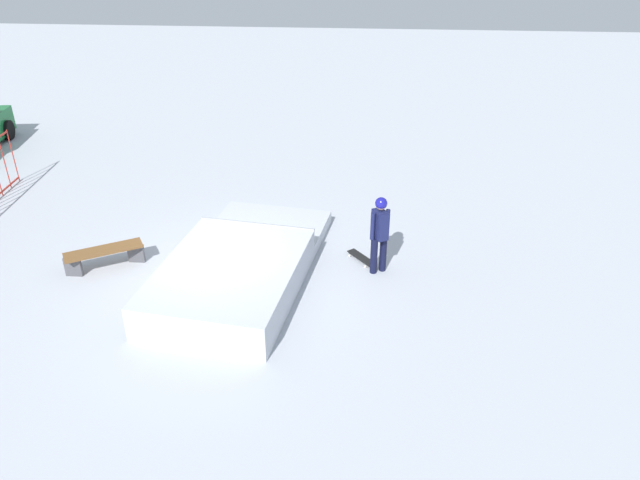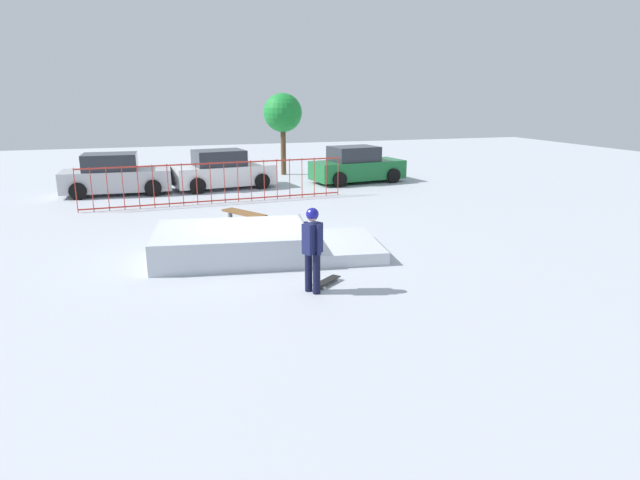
% 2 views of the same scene
% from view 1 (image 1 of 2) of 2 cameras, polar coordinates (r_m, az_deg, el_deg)
% --- Properties ---
extents(ground_plane, '(60.00, 60.00, 0.00)m').
position_cam_1_polar(ground_plane, '(12.91, -9.54, -3.67)').
color(ground_plane, '#B2B7C1').
extents(skate_ramp, '(5.72, 3.34, 0.74)m').
position_cam_1_polar(skate_ramp, '(12.56, -7.70, -2.80)').
color(skate_ramp, silver).
rests_on(skate_ramp, ground).
extents(skater, '(0.44, 0.39, 1.73)m').
position_cam_1_polar(skater, '(12.57, 5.62, 1.00)').
color(skater, black).
rests_on(skater, ground).
extents(skateboard, '(0.75, 0.66, 0.09)m').
position_cam_1_polar(skateboard, '(13.38, 3.91, -1.65)').
color(skateboard, black).
rests_on(skateboard, ground).
extents(park_bench, '(1.16, 1.58, 0.48)m').
position_cam_1_polar(park_bench, '(13.71, -19.56, -1.25)').
color(park_bench, brown).
rests_on(park_bench, ground).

